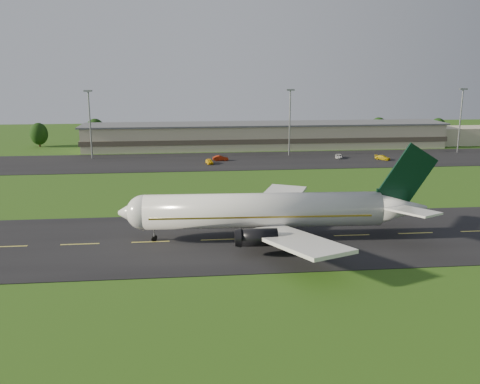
{
  "coord_description": "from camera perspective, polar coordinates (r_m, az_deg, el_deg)",
  "views": [
    {
      "loc": [
        -27.1,
        -82.03,
        27.72
      ],
      "look_at": [
        -17.8,
        8.0,
        6.0
      ],
      "focal_mm": 40.0,
      "sensor_mm": 36.0,
      "label": 1
    }
  ],
  "objects": [
    {
      "name": "taxiway",
      "position": [
        90.71,
        11.83,
        -4.56
      ],
      "size": [
        220.0,
        30.0,
        0.1
      ],
      "primitive_type": "cube",
      "color": "black",
      "rests_on": "ground"
    },
    {
      "name": "apron",
      "position": [
        158.82,
        4.03,
        3.43
      ],
      "size": [
        260.0,
        30.0,
        0.1
      ],
      "primitive_type": "cube",
      "color": "black",
      "rests_on": "ground"
    },
    {
      "name": "light_mast_west",
      "position": [
        165.09,
        -15.75,
        7.79
      ],
      "size": [
        2.4,
        1.2,
        20.35
      ],
      "color": "gray",
      "rests_on": "ground"
    },
    {
      "name": "service_vehicle_d",
      "position": [
        163.9,
        14.98,
        3.57
      ],
      "size": [
        4.56,
        4.76,
        1.36
      ],
      "primitive_type": "imported",
      "rotation": [
        0.0,
        0.0,
        0.73
      ],
      "color": "gold",
      "rests_on": "apron"
    },
    {
      "name": "service_vehicle_c",
      "position": [
        163.82,
        10.49,
        3.77
      ],
      "size": [
        3.12,
        4.64,
        1.18
      ],
      "primitive_type": "imported",
      "rotation": [
        0.0,
        0.0,
        -0.3
      ],
      "color": "silver",
      "rests_on": "apron"
    },
    {
      "name": "light_mast_east",
      "position": [
        184.57,
        22.51,
        7.82
      ],
      "size": [
        2.4,
        1.2,
        20.35
      ],
      "color": "gray",
      "rests_on": "ground"
    },
    {
      "name": "service_vehicle_b",
      "position": [
        156.96,
        -2.09,
        3.63
      ],
      "size": [
        4.61,
        1.73,
        1.5
      ],
      "primitive_type": "imported",
      "rotation": [
        0.0,
        0.0,
        1.6
      ],
      "color": "maroon",
      "rests_on": "apron"
    },
    {
      "name": "service_vehicle_a",
      "position": [
        152.02,
        -3.28,
        3.28
      ],
      "size": [
        2.32,
        4.44,
        1.44
      ],
      "primitive_type": "imported",
      "rotation": [
        0.0,
        0.0,
        0.15
      ],
      "color": "yellow",
      "rests_on": "apron"
    },
    {
      "name": "tree_line",
      "position": [
        199.92,
        12.95,
        6.59
      ],
      "size": [
        200.6,
        8.94,
        10.44
      ],
      "color": "black",
      "rests_on": "ground"
    },
    {
      "name": "ground",
      "position": [
        90.73,
        11.82,
        -4.59
      ],
      "size": [
        360.0,
        360.0,
        0.0
      ],
      "primitive_type": "plane",
      "color": "#214A12",
      "rests_on": "ground"
    },
    {
      "name": "airliner",
      "position": [
        86.16,
        3.02,
        -2.05
      ],
      "size": [
        51.29,
        42.15,
        15.57
      ],
      "rotation": [
        0.0,
        0.0,
        -0.04
      ],
      "color": "white",
      "rests_on": "ground"
    },
    {
      "name": "light_mast_centre",
      "position": [
        165.86,
        5.34,
        8.25
      ],
      "size": [
        2.4,
        1.2,
        20.35
      ],
      "color": "gray",
      "rests_on": "ground"
    },
    {
      "name": "terminal",
      "position": [
        182.88,
        4.74,
        5.99
      ],
      "size": [
        145.0,
        16.0,
        8.4
      ],
      "color": "#B6AC8B",
      "rests_on": "ground"
    }
  ]
}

